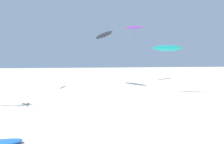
{
  "coord_description": "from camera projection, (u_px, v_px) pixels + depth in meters",
  "views": [
    {
      "loc": [
        -3.23,
        0.72,
        5.66
      ],
      "look_at": [
        0.68,
        21.47,
        4.46
      ],
      "focal_mm": 36.46,
      "sensor_mm": 36.0,
      "label": 1
    }
  ],
  "objects": [
    {
      "name": "flying_kite_1",
      "position": [
        134.0,
        27.0,
        62.27
      ],
      "size": [
        7.33,
        9.58,
        15.37
      ],
      "color": "purple",
      "rests_on": "ground"
    },
    {
      "name": "flying_kite_4",
      "position": [
        104.0,
        35.0,
        49.43
      ],
      "size": [
        3.74,
        12.22,
        11.86
      ],
      "color": "black",
      "rests_on": "ground"
    },
    {
      "name": "flying_kite_0",
      "position": [
        167.0,
        48.0,
        37.87
      ],
      "size": [
        4.85,
        10.15,
        8.09
      ],
      "color": "#19B2B7",
      "rests_on": "ground"
    }
  ]
}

